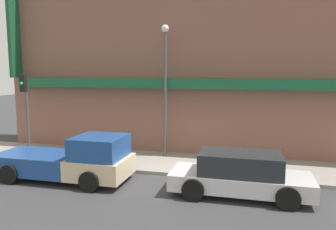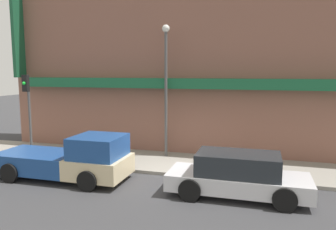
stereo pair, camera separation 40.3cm
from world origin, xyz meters
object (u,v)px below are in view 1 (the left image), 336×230
object	(u,v)px
street_lamp	(165,77)
pickup_truck	(71,160)
traffic_light	(25,101)
fire_hydrant	(236,163)
parked_car	(240,175)

from	to	relation	value
street_lamp	pickup_truck	bearing A→B (deg)	-124.54
street_lamp	traffic_light	world-z (taller)	street_lamp
pickup_truck	fire_hydrant	xyz separation A→B (m)	(6.24, 2.22, -0.29)
parked_car	fire_hydrant	xyz separation A→B (m)	(-0.25, 2.22, -0.23)
pickup_truck	parked_car	xyz separation A→B (m)	(6.48, -0.00, -0.06)
parked_car	street_lamp	bearing A→B (deg)	134.81
parked_car	traffic_light	distance (m)	10.56
parked_car	traffic_light	xyz separation A→B (m)	(-10.12, 2.16, 2.11)
pickup_truck	parked_car	bearing A→B (deg)	0.82
fire_hydrant	traffic_light	distance (m)	10.15
pickup_truck	parked_car	distance (m)	6.48
traffic_light	fire_hydrant	bearing A→B (deg)	0.39
fire_hydrant	parked_car	bearing A→B (deg)	-83.70
parked_car	street_lamp	distance (m)	6.36
pickup_truck	traffic_light	world-z (taller)	traffic_light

